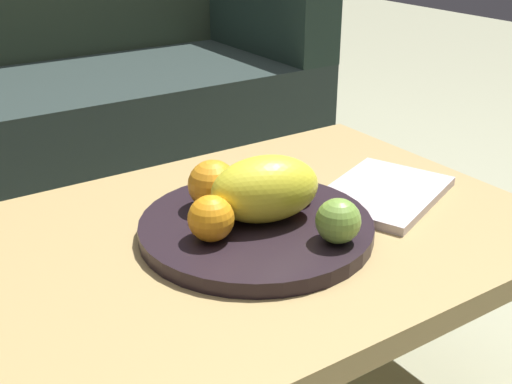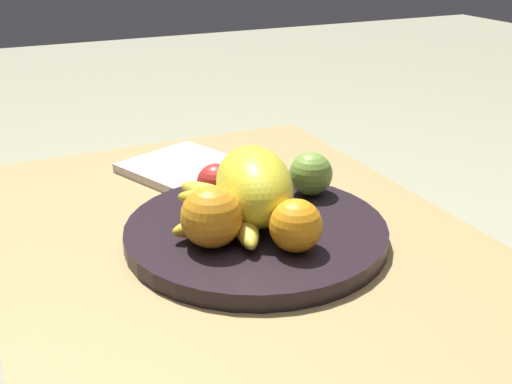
% 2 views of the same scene
% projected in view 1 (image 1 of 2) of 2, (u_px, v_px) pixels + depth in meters
% --- Properties ---
extents(coffee_table, '(1.02, 0.67, 0.38)m').
position_uv_depth(coffee_table, '(233.00, 257.00, 1.06)').
color(coffee_table, '#A58953').
rests_on(coffee_table, ground_plane).
extents(couch, '(1.70, 0.70, 0.90)m').
position_uv_depth(couch, '(32.00, 107.00, 1.94)').
color(couch, '#25302D').
rests_on(couch, ground_plane).
extents(fruit_bowl, '(0.37, 0.37, 0.03)m').
position_uv_depth(fruit_bowl, '(256.00, 228.00, 1.04)').
color(fruit_bowl, black).
rests_on(fruit_bowl, coffee_table).
extents(melon_large_front, '(0.20, 0.15, 0.11)m').
position_uv_depth(melon_large_front, '(265.00, 189.00, 1.02)').
color(melon_large_front, yellow).
rests_on(melon_large_front, fruit_bowl).
extents(orange_front, '(0.07, 0.07, 0.07)m').
position_uv_depth(orange_front, '(211.00, 218.00, 0.96)').
color(orange_front, orange).
rests_on(orange_front, fruit_bowl).
extents(orange_left, '(0.08, 0.08, 0.08)m').
position_uv_depth(orange_left, '(211.00, 185.00, 1.06)').
color(orange_left, orange).
rests_on(orange_left, fruit_bowl).
extents(apple_front, '(0.07, 0.07, 0.07)m').
position_uv_depth(apple_front, '(338.00, 221.00, 0.96)').
color(apple_front, '#759F3D').
rests_on(apple_front, fruit_bowl).
extents(apple_left, '(0.06, 0.06, 0.06)m').
position_uv_depth(apple_left, '(297.00, 185.00, 1.09)').
color(apple_left, red).
rests_on(apple_left, fruit_bowl).
extents(banana_bunch, '(0.18, 0.17, 0.06)m').
position_uv_depth(banana_bunch, '(240.00, 196.00, 1.05)').
color(banana_bunch, gold).
rests_on(banana_bunch, fruit_bowl).
extents(magazine, '(0.30, 0.26, 0.02)m').
position_uv_depth(magazine, '(383.00, 193.00, 1.17)').
color(magazine, beige).
rests_on(magazine, coffee_table).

